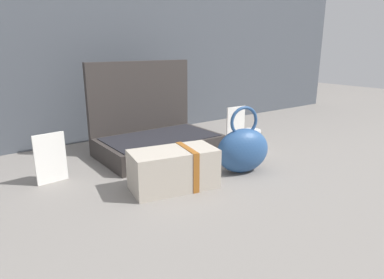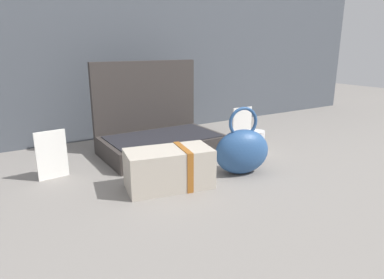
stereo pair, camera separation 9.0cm
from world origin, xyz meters
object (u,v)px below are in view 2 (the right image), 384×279
object	(u,v)px
coffee_mug	(255,142)
poster_card_right	(242,124)
cream_toiletry_bag	(170,168)
info_card_left	(52,155)
open_suitcase	(158,133)
teal_pouch_handbag	(242,151)

from	to	relation	value
coffee_mug	poster_card_right	size ratio (longest dim) A/B	0.70
poster_card_right	cream_toiletry_bag	bearing A→B (deg)	-147.75
cream_toiletry_bag	info_card_left	world-z (taller)	info_card_left
open_suitcase	poster_card_right	size ratio (longest dim) A/B	2.99
open_suitcase	coffee_mug	size ratio (longest dim) A/B	4.25
poster_card_right	coffee_mug	bearing A→B (deg)	-110.40
cream_toiletry_bag	coffee_mug	size ratio (longest dim) A/B	2.57
cream_toiletry_bag	info_card_left	distance (m)	0.41
open_suitcase	coffee_mug	xyz separation A→B (m)	(0.34, -0.23, -0.03)
teal_pouch_handbag	cream_toiletry_bag	xyz separation A→B (m)	(-0.27, 0.03, -0.02)
coffee_mug	poster_card_right	xyz separation A→B (m)	(0.08, 0.18, 0.03)
teal_pouch_handbag	info_card_left	xyz separation A→B (m)	(-0.58, 0.30, -0.00)
coffee_mug	info_card_left	distance (m)	0.79
info_card_left	poster_card_right	bearing A→B (deg)	-2.85
open_suitcase	info_card_left	world-z (taller)	open_suitcase
open_suitcase	teal_pouch_handbag	bearing A→B (deg)	-70.24
teal_pouch_handbag	coffee_mug	xyz separation A→B (m)	(0.20, 0.15, -0.04)
teal_pouch_handbag	coffee_mug	size ratio (longest dim) A/B	2.12
teal_pouch_handbag	info_card_left	distance (m)	0.65
teal_pouch_handbag	poster_card_right	size ratio (longest dim) A/B	1.49
cream_toiletry_bag	poster_card_right	size ratio (longest dim) A/B	1.81
teal_pouch_handbag	coffee_mug	world-z (taller)	teal_pouch_handbag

